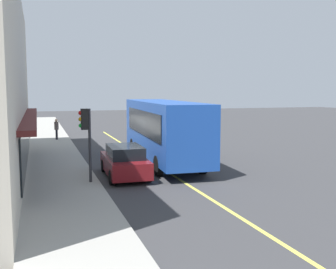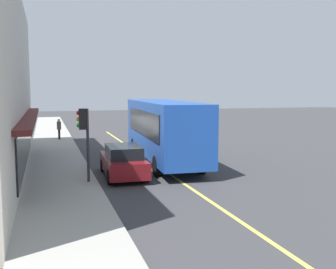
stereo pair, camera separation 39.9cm
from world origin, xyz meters
name	(u,v)px [view 1 (the left image)]	position (x,y,z in m)	size (l,w,h in m)	color
ground	(154,163)	(0.00, 0.00, 0.00)	(120.00, 120.00, 0.00)	#38383A
sidewalk	(58,168)	(0.00, 5.25, 0.07)	(80.00, 3.14, 0.15)	#9E9B93
lane_centre_stripe	(154,163)	(0.00, 0.00, 0.00)	(36.00, 0.16, 0.01)	#D8D14C
bus	(163,128)	(0.21, -0.63, 1.99)	(11.26, 3.15, 3.50)	#1E4CAD
traffic_light	(86,128)	(-4.15, 4.23, 2.53)	(0.30, 0.52, 3.20)	#2D2D33
car_maroon	(125,162)	(-2.97, 2.30, 0.74)	(4.36, 1.98, 1.52)	maroon
pedestrian_at_corner	(56,127)	(11.78, 4.76, 1.15)	(0.34, 0.34, 1.67)	black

